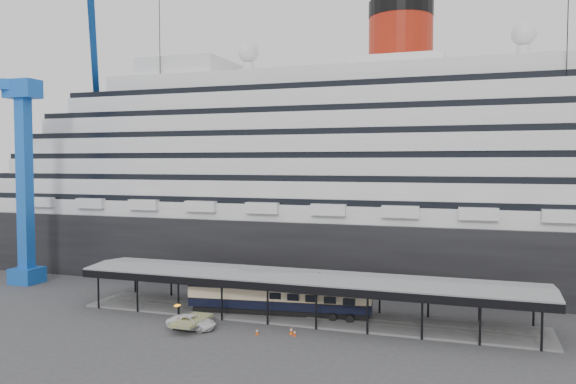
{
  "coord_description": "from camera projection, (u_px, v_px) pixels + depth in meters",
  "views": [
    {
      "loc": [
        19.41,
        -58.72,
        18.63
      ],
      "look_at": [
        -2.78,
        8.0,
        14.94
      ],
      "focal_mm": 35.0,
      "sensor_mm": 36.0,
      "label": 1
    }
  ],
  "objects": [
    {
      "name": "traffic_cone_left",
      "position": [
        257.0,
        332.0,
        60.7
      ],
      "size": [
        0.36,
        0.36,
        0.69
      ],
      "rotation": [
        0.0,
        0.0,
        0.03
      ],
      "color": "#D5490B",
      "rests_on": "ground"
    },
    {
      "name": "pullman_carriage",
      "position": [
        279.0,
        294.0,
        68.26
      ],
      "size": [
        22.59,
        5.69,
        21.99
      ],
      "rotation": [
        0.0,
        0.0,
        0.13
      ],
      "color": "black",
      "rests_on": "ground"
    },
    {
      "name": "traffic_cone_right",
      "position": [
        291.0,
        331.0,
        60.82
      ],
      "size": [
        0.46,
        0.46,
        0.84
      ],
      "rotation": [
        0.0,
        0.0,
        -0.06
      ],
      "color": "#E34F0C",
      "rests_on": "ground"
    },
    {
      "name": "platform_canopy",
      "position": [
        302.0,
        298.0,
        67.35
      ],
      "size": [
        56.0,
        9.18,
        5.3
      ],
      "color": "slate",
      "rests_on": "ground"
    },
    {
      "name": "traffic_cone_mid",
      "position": [
        295.0,
        333.0,
        60.21
      ],
      "size": [
        0.38,
        0.38,
        0.67
      ],
      "rotation": [
        0.0,
        0.0,
        0.1
      ],
      "color": "#E63E0C",
      "rests_on": "ground"
    },
    {
      "name": "crane_blue",
      "position": [
        32.0,
        154.0,
        85.98
      ],
      "size": [
        22.63,
        19.19,
        47.6
      ],
      "color": "blue",
      "rests_on": "ground"
    },
    {
      "name": "port_truck",
      "position": [
        192.0,
        322.0,
        62.8
      ],
      "size": [
        5.61,
        2.67,
        1.55
      ],
      "primitive_type": "imported",
      "rotation": [
        0.0,
        0.0,
        1.55
      ],
      "color": "white",
      "rests_on": "ground"
    },
    {
      "name": "cruise_ship",
      "position": [
        350.0,
        164.0,
        92.08
      ],
      "size": [
        130.0,
        30.0,
        43.9
      ],
      "color": "black",
      "rests_on": "ground"
    },
    {
      "name": "ground",
      "position": [
        289.0,
        329.0,
        62.74
      ],
      "size": [
        200.0,
        200.0,
        0.0
      ],
      "primitive_type": "plane",
      "color": "#39393C",
      "rests_on": "ground"
    }
  ]
}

